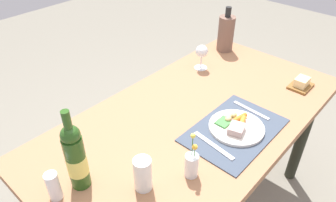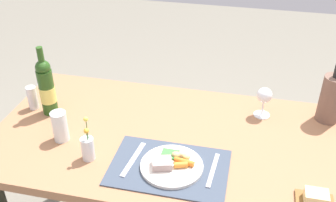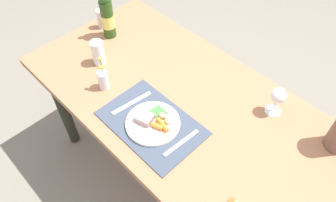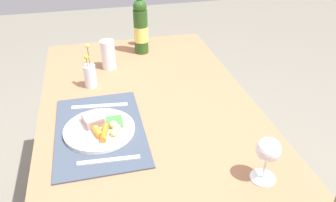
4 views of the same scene
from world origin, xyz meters
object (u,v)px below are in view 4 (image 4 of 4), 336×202
(wine_glass, at_px, (268,152))
(dining_table, at_px, (154,140))
(wine_bottle, at_px, (141,27))
(flower_vase, at_px, (90,75))
(water_tumbler, at_px, (108,56))
(knife, at_px, (109,160))
(fork, at_px, (100,106))
(dinner_plate, at_px, (100,128))
(salt_shaker, at_px, (141,35))

(wine_glass, bearing_deg, dining_table, -145.20)
(wine_bottle, bearing_deg, flower_vase, -41.81)
(water_tumbler, xyz_separation_m, wine_glass, (0.83, 0.37, 0.04))
(knife, bearing_deg, fork, -174.81)
(knife, bearing_deg, water_tumbler, 178.64)
(dining_table, distance_m, water_tumbler, 0.50)
(fork, distance_m, wine_glass, 0.66)
(fork, height_order, knife, same)
(dining_table, distance_m, wine_bottle, 0.65)
(knife, distance_m, wine_bottle, 0.84)
(knife, bearing_deg, wine_glass, 72.05)
(dining_table, relative_size, flower_vase, 7.98)
(dining_table, height_order, water_tumbler, water_tumbler)
(flower_vase, relative_size, water_tumbler, 1.46)
(fork, distance_m, water_tumbler, 0.35)
(dinner_plate, distance_m, flower_vase, 0.34)
(dinner_plate, xyz_separation_m, knife, (0.16, 0.02, -0.01))
(dining_table, height_order, salt_shaker, salt_shaker)
(knife, xyz_separation_m, salt_shaker, (-0.89, 0.25, 0.05))
(wine_glass, bearing_deg, knife, -111.77)
(knife, relative_size, wine_glass, 1.34)
(fork, height_order, water_tumbler, water_tumbler)
(flower_vase, distance_m, wine_bottle, 0.41)
(dinner_plate, distance_m, fork, 0.16)
(flower_vase, relative_size, salt_shaker, 1.72)
(dining_table, xyz_separation_m, wine_glass, (0.37, 0.25, 0.20))
(fork, xyz_separation_m, salt_shaker, (-0.58, 0.26, 0.05))
(dinner_plate, distance_m, water_tumbler, 0.50)
(dinner_plate, bearing_deg, knife, 5.73)
(dinner_plate, bearing_deg, wine_bottle, 158.25)
(knife, height_order, flower_vase, flower_vase)
(dining_table, distance_m, fork, 0.25)
(flower_vase, distance_m, salt_shaker, 0.49)
(dining_table, height_order, fork, fork)
(knife, distance_m, flower_vase, 0.50)
(salt_shaker, bearing_deg, wine_bottle, -8.87)
(wine_bottle, height_order, salt_shaker, wine_bottle)
(wine_bottle, xyz_separation_m, wine_glass, (0.97, 0.19, -0.03))
(knife, height_order, wine_bottle, wine_bottle)
(dinner_plate, bearing_deg, water_tumbler, 171.37)
(salt_shaker, bearing_deg, water_tumbler, -39.41)
(flower_vase, bearing_deg, wine_glass, 34.83)
(flower_vase, bearing_deg, fork, 7.78)
(water_tumbler, bearing_deg, salt_shaker, 140.59)
(knife, distance_m, water_tumbler, 0.66)
(wine_glass, bearing_deg, water_tumbler, -155.75)
(fork, bearing_deg, knife, 8.21)
(salt_shaker, distance_m, wine_glass, 1.08)
(fork, bearing_deg, water_tumbler, 175.66)
(knife, bearing_deg, dining_table, 141.00)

